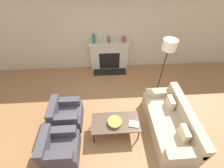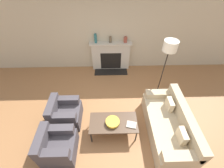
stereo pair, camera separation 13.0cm
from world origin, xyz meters
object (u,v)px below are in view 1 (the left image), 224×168
at_px(armchair_far, 66,115).
at_px(mantel_vase_center_left, 109,40).
at_px(bowl, 115,122).
at_px(floor_lamp, 168,51).
at_px(mantel_vase_left, 94,39).
at_px(fireplace, 109,56).
at_px(book, 134,124).
at_px(couch, 170,123).
at_px(coffee_table, 116,123).
at_px(mantel_vase_center_right, 124,39).
at_px(armchair_near, 59,148).

height_order(armchair_far, mantel_vase_center_left, mantel_vase_center_left).
bearing_deg(bowl, floor_lamp, 42.37).
relative_size(mantel_vase_left, mantel_vase_center_left, 1.44).
xyz_separation_m(fireplace, book, (0.44, -2.86, -0.09)).
relative_size(couch, mantel_vase_left, 6.16).
distance_m(coffee_table, mantel_vase_left, 2.96).
xyz_separation_m(book, mantel_vase_center_right, (0.08, 2.87, 0.75)).
height_order(couch, armchair_near, couch).
height_order(fireplace, book, fireplace).
distance_m(mantel_vase_left, mantel_vase_center_left, 0.51).
bearing_deg(armchair_far, bowl, -107.94).
xyz_separation_m(armchair_near, mantel_vase_left, (0.76, 3.28, 0.95)).
height_order(book, mantel_vase_center_right, mantel_vase_center_right).
xyz_separation_m(armchair_near, mantel_vase_center_right, (1.79, 3.28, 0.89)).
bearing_deg(floor_lamp, couch, -93.39).
height_order(fireplace, couch, fireplace).
xyz_separation_m(couch, coffee_table, (-1.39, 0.04, 0.10)).
bearing_deg(mantel_vase_center_right, couch, -72.55).
relative_size(bowl, floor_lamp, 0.18).
height_order(fireplace, armchair_near, fireplace).
bearing_deg(mantel_vase_center_left, couch, -63.49).
relative_size(book, mantel_vase_center_right, 1.37).
xyz_separation_m(floor_lamp, mantel_vase_left, (-2.00, 1.45, -0.32)).
relative_size(fireplace, bowl, 4.46).
height_order(coffee_table, mantel_vase_center_left, mantel_vase_center_left).
distance_m(coffee_table, floor_lamp, 2.30).
bearing_deg(mantel_vase_left, couch, -55.82).
height_order(couch, mantel_vase_left, mantel_vase_left).
bearing_deg(armchair_near, armchair_far, 0.00).
bearing_deg(coffee_table, fireplace, 90.18).
relative_size(armchair_near, armchair_far, 1.00).
xyz_separation_m(fireplace, armchair_near, (-1.28, -3.27, -0.23)).
height_order(armchair_far, book, armchair_far).
distance_m(armchair_near, bowl, 1.36).
bearing_deg(armchair_far, fireplace, -28.14).
height_order(floor_lamp, mantel_vase_center_left, floor_lamp).
xyz_separation_m(armchair_far, mantel_vase_center_left, (1.27, 2.40, 0.90)).
height_order(book, floor_lamp, floor_lamp).
distance_m(floor_lamp, mantel_vase_left, 2.49).
relative_size(fireplace, floor_lamp, 0.80).
distance_m(armchair_near, coffee_table, 1.38).
bearing_deg(mantel_vase_center_right, mantel_vase_left, 180.00).
xyz_separation_m(armchair_far, book, (1.71, -0.47, 0.14)).
relative_size(fireplace, coffee_table, 1.29).
distance_m(floor_lamp, mantel_vase_center_left, 2.11).
distance_m(book, mantel_vase_center_right, 2.97).
xyz_separation_m(fireplace, mantel_vase_center_left, (-0.01, 0.01, 0.67)).
bearing_deg(fireplace, mantel_vase_center_right, 1.65).
bearing_deg(couch, book, -86.77).
bearing_deg(bowl, armchair_far, 162.06).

